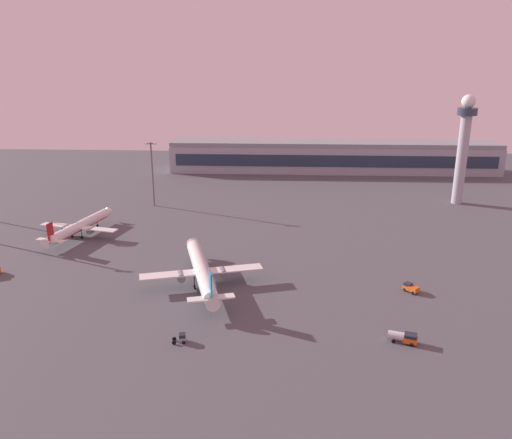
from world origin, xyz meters
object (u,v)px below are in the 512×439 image
object	(u,v)px
airplane_terminal_side	(202,271)
airplane_taxiway_distant	(79,227)
pushback_tug	(182,338)
apron_light_central	(152,170)
control_tower	(464,143)
fuel_truck	(404,337)
maintenance_van	(411,288)

from	to	relation	value
airplane_terminal_side	airplane_taxiway_distant	distance (m)	61.83
pushback_tug	apron_light_central	bearing A→B (deg)	-172.70
control_tower	pushback_tug	bearing A→B (deg)	-129.23
control_tower	airplane_terminal_side	bearing A→B (deg)	-137.57
control_tower	apron_light_central	bearing A→B (deg)	-175.21
apron_light_central	control_tower	bearing A→B (deg)	4.79
control_tower	apron_light_central	distance (m)	130.18
fuel_truck	pushback_tug	world-z (taller)	fuel_truck
airplane_terminal_side	fuel_truck	world-z (taller)	airplane_terminal_side
maintenance_van	fuel_truck	size ratio (longest dim) A/B	0.67
airplane_terminal_side	airplane_taxiway_distant	xyz separation A→B (m)	(-48.89, 37.84, -0.55)
maintenance_van	apron_light_central	size ratio (longest dim) A/B	0.16
airplane_taxiway_distant	pushback_tug	bearing A→B (deg)	-41.21
airplane_taxiway_distant	fuel_truck	bearing A→B (deg)	-20.81
control_tower	apron_light_central	world-z (taller)	control_tower
fuel_truck	pushback_tug	size ratio (longest dim) A/B	2.00
fuel_truck	apron_light_central	size ratio (longest dim) A/B	0.25
maintenance_van	fuel_truck	bearing A→B (deg)	-145.44
airplane_taxiway_distant	airplane_terminal_side	bearing A→B (deg)	-24.73
airplane_taxiway_distant	maintenance_van	bearing A→B (deg)	-7.50
fuel_truck	pushback_tug	distance (m)	48.98
airplane_taxiway_distant	apron_light_central	xyz separation A→B (m)	(16.70, 40.07, 11.71)
pushback_tug	maintenance_van	bearing A→B (deg)	107.40
airplane_taxiway_distant	pushback_tug	xyz separation A→B (m)	(48.95, -67.93, -2.58)
apron_light_central	airplane_taxiway_distant	bearing A→B (deg)	-112.62
control_tower	airplane_taxiway_distant	distance (m)	156.22
pushback_tug	apron_light_central	world-z (taller)	apron_light_central
control_tower	airplane_terminal_side	size ratio (longest dim) A/B	1.08
control_tower	pushback_tug	xyz separation A→B (m)	(-97.02, -118.83, -25.09)
airplane_terminal_side	apron_light_central	bearing A→B (deg)	96.39
control_tower	maintenance_van	xyz separation A→B (m)	(-40.49, -90.36, -24.98)
airplane_terminal_side	apron_light_central	size ratio (longest dim) A/B	1.57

